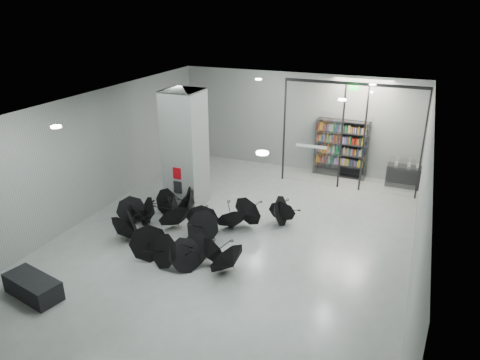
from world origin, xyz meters
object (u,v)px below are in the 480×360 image
at_px(bench, 33,287).
at_px(umbrella_cluster, 189,228).
at_px(bookshelf, 341,148).
at_px(shop_counter, 405,176).
at_px(column, 185,149).

relative_size(bench, umbrella_cluster, 0.27).
distance_m(bench, umbrella_cluster, 4.52).
xyz_separation_m(bookshelf, shop_counter, (2.52, -0.23, -0.74)).
bearing_deg(umbrella_cluster, bookshelf, 64.86).
height_order(shop_counter, umbrella_cluster, umbrella_cluster).
xyz_separation_m(column, shop_counter, (6.95, 4.52, -1.59)).
xyz_separation_m(bookshelf, umbrella_cluster, (-3.22, -6.87, -0.85)).
height_order(bench, shop_counter, shop_counter).
bearing_deg(column, bookshelf, 47.03).
xyz_separation_m(column, umbrella_cluster, (1.20, -2.12, -1.70)).
bearing_deg(shop_counter, bookshelf, 175.33).
distance_m(column, shop_counter, 8.44).
bearing_deg(bench, column, 93.75).
height_order(column, shop_counter, column).
relative_size(column, shop_counter, 2.94).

